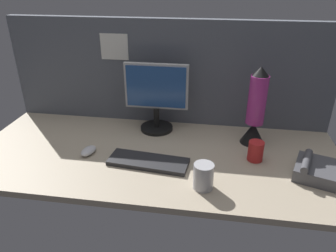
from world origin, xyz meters
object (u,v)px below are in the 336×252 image
object	(u,v)px
keyboard	(148,162)
lava_lamp	(255,112)
mouse	(88,151)
desk_phone	(315,170)
mug_red_plastic	(256,151)
monitor	(156,96)
mug_steel	(203,176)

from	to	relation	value
keyboard	lava_lamp	xyz separation A→B (cm)	(49.14, 28.24, 15.96)
mouse	desk_phone	size ratio (longest dim) A/B	0.41
mug_red_plastic	keyboard	bearing A→B (deg)	-167.71
desk_phone	monitor	bearing A→B (deg)	155.70
mug_steel	desk_phone	size ratio (longest dim) A/B	0.47
monitor	desk_phone	distance (cm)	85.39
monitor	mouse	size ratio (longest dim) A/B	3.91
mug_red_plastic	lava_lamp	distance (cm)	21.37
mouse	desk_phone	xyz separation A→B (cm)	(104.22, -2.46, 1.49)
mug_steel	desk_phone	xyz separation A→B (cm)	(47.56, 15.73, -2.37)
mouse	desk_phone	bearing A→B (deg)	11.83
mug_steel	keyboard	bearing A→B (deg)	151.44
keyboard	mug_red_plastic	xyz separation A→B (cm)	(49.10, 10.70, 3.76)
keyboard	mug_steel	distance (cm)	30.00
mouse	desk_phone	distance (cm)	104.26
mug_steel	desk_phone	distance (cm)	50.15
mouse	mug_red_plastic	bearing A→B (deg)	17.97
keyboard	mouse	world-z (taller)	mouse
monitor	mug_red_plastic	xyz separation A→B (cm)	(51.79, -25.31, -15.29)
mug_steel	desk_phone	bearing A→B (deg)	18.31
desk_phone	keyboard	bearing A→B (deg)	-178.79
mouse	mug_steel	distance (cm)	59.63
monitor	keyboard	distance (cm)	40.83
keyboard	mug_steel	bearing A→B (deg)	-22.79
mug_red_plastic	desk_phone	size ratio (longest dim) A/B	0.40
monitor	mug_steel	world-z (taller)	monitor
mug_steel	mug_red_plastic	distance (cm)	33.93
monitor	keyboard	bearing A→B (deg)	-85.73
keyboard	desk_phone	size ratio (longest dim) A/B	1.57
mug_steel	desk_phone	world-z (taller)	mug_steel
lava_lamp	desk_phone	bearing A→B (deg)	-47.49
mouse	desk_phone	world-z (taller)	desk_phone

